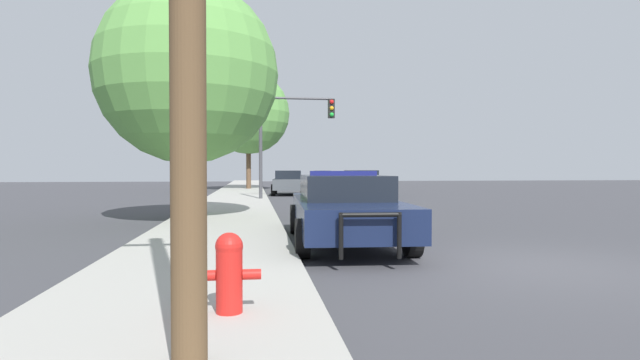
% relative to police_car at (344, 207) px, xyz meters
% --- Properties ---
extents(ground_plane, '(110.00, 110.00, 0.00)m').
position_rel_police_car_xyz_m(ground_plane, '(2.48, -2.78, -0.73)').
color(ground_plane, '#3D3D42').
extents(sidewalk_left, '(3.00, 110.00, 0.13)m').
position_rel_police_car_xyz_m(sidewalk_left, '(-2.62, -2.78, -0.67)').
color(sidewalk_left, '#A3A099').
rests_on(sidewalk_left, ground_plane).
extents(police_car, '(2.29, 5.50, 1.45)m').
position_rel_police_car_xyz_m(police_car, '(0.00, 0.00, 0.00)').
color(police_car, '#141E3D').
rests_on(police_car, ground_plane).
extents(fire_hydrant, '(0.60, 0.26, 0.76)m').
position_rel_police_car_xyz_m(fire_hydrant, '(-2.05, -5.11, -0.20)').
color(fire_hydrant, red).
rests_on(fire_hydrant, sidewalk_left).
extents(traffic_light, '(3.55, 0.35, 4.83)m').
position_rel_police_car_xyz_m(traffic_light, '(-0.04, 13.45, 2.82)').
color(traffic_light, '#424247').
rests_on(traffic_light, sidewalk_left).
extents(car_background_oncoming, '(2.04, 4.05, 1.43)m').
position_rel_police_car_xyz_m(car_background_oncoming, '(4.25, 17.70, 0.02)').
color(car_background_oncoming, navy).
rests_on(car_background_oncoming, ground_plane).
extents(car_background_midblock, '(2.12, 4.08, 1.42)m').
position_rel_police_car_xyz_m(car_background_midblock, '(0.20, 19.05, 0.01)').
color(car_background_midblock, '#474C51').
rests_on(car_background_midblock, ground_plane).
extents(car_background_distant, '(2.23, 4.31, 1.36)m').
position_rel_police_car_xyz_m(car_background_distant, '(5.02, 39.50, 0.01)').
color(car_background_distant, '#333856').
rests_on(car_background_distant, ground_plane).
extents(tree_sidewalk_near, '(5.00, 5.00, 6.51)m').
position_rel_police_car_xyz_m(tree_sidewalk_near, '(-3.61, 4.33, 3.40)').
color(tree_sidewalk_near, '#4C3823').
rests_on(tree_sidewalk_near, sidewalk_left).
extents(tree_sidewalk_far, '(5.77, 5.77, 8.21)m').
position_rel_police_car_xyz_m(tree_sidewalk_far, '(-2.14, 25.65, 4.71)').
color(tree_sidewalk_far, brown).
rests_on(tree_sidewalk_far, sidewalk_left).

